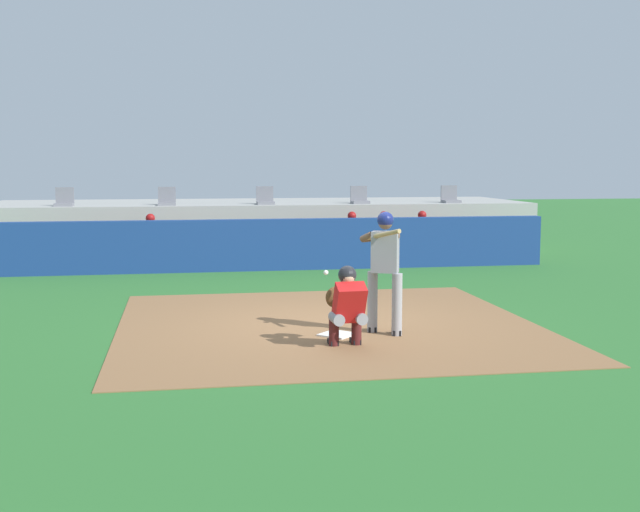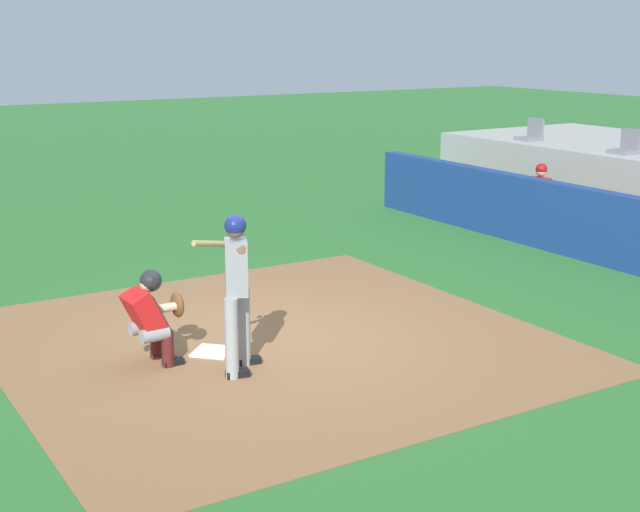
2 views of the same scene
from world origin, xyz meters
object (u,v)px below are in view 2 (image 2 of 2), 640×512
Objects in this scene: dugout_player_0 at (535,196)px; stadium_seat_1 at (626,147)px; batter_at_plate at (237,283)px; catcher_crouched at (153,314)px; stadium_seat_0 at (531,134)px; home_plate at (213,351)px.

stadium_seat_1 is (0.36, 2.03, 0.86)m from dugout_player_0.
dugout_player_0 is (-3.65, 8.14, -0.36)m from batter_at_plate.
stadium_seat_0 reaches higher than catcher_crouched.
home_plate is 0.92× the size of stadium_seat_0.
home_plate is 0.29× the size of catcher_crouched.
catcher_crouched is at bearing -64.57° from stadium_seat_0.
batter_at_plate is 1.39× the size of dugout_player_0.
batter_at_plate reaches higher than catcher_crouched.
batter_at_plate reaches higher than dugout_player_0.
dugout_player_0 is 2.71× the size of stadium_seat_1.
stadium_seat_1 is (2.60, 0.00, 0.00)m from stadium_seat_0.
batter_at_plate is at bearing -72.08° from stadium_seat_1.
batter_at_plate is at bearing -65.84° from dugout_player_0.
dugout_player_0 reaches higher than catcher_crouched.
home_plate is at bearing -70.02° from dugout_player_0.
stadium_seat_0 reaches higher than home_plate.
stadium_seat_0 is at bearing 137.73° from dugout_player_0.
catcher_crouched is (-0.71, -0.72, -0.43)m from batter_at_plate.
batter_at_plate is at bearing -59.94° from stadium_seat_0.
batter_at_plate is 10.71m from stadium_seat_1.
catcher_crouched is at bearing -71.63° from dugout_player_0.
stadium_seat_0 is (-5.18, 10.90, 0.93)m from catcher_crouched.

